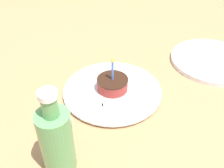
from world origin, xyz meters
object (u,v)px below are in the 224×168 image
bottle (57,140)px  side_plate (212,60)px  cake_slice (113,84)px  fork (116,105)px  plate (112,91)px

bottle → side_plate: (0.16, 0.57, -0.08)m
cake_slice → side_plate: size_ratio=0.38×
fork → bottle: bottle is taller
plate → side_plate: bearing=57.8°
plate → cake_slice: bearing=18.5°
plate → bottle: bottle is taller
side_plate → plate: bearing=-122.2°
plate → side_plate: (0.20, 0.31, -0.00)m
cake_slice → bottle: size_ratio=0.51×
cake_slice → plate: bearing=-161.5°
plate → bottle: size_ratio=1.35×
cake_slice → fork: (0.04, -0.05, -0.02)m
plate → side_plate: size_ratio=1.03×
cake_slice → bottle: (0.03, -0.26, 0.05)m
plate → fork: fork is taller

